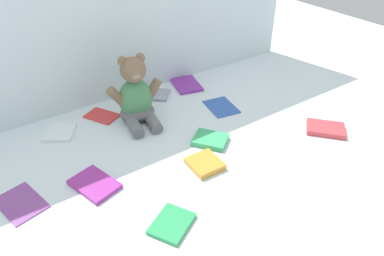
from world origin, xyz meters
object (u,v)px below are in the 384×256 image
Objects in this scene: teddy_bear at (136,97)px; book_case_9 at (151,94)px; book_case_6 at (95,184)px; book_case_7 at (221,106)px; book_case_10 at (60,133)px; book_case_8 at (326,129)px; book_case_4 at (186,85)px; book_case_5 at (102,115)px; book_case_2 at (205,164)px; book_case_3 at (21,203)px; book_case_0 at (172,224)px; book_case_1 at (210,140)px.

book_case_9 is at bearing 55.82° from teddy_bear.
book_case_7 is at bearing -2.30° from book_case_6.
book_case_7 is at bearing 104.63° from book_case_10.
book_case_8 is 0.90m from book_case_10.
book_case_4 is 0.38m from book_case_5.
book_case_8 reaches higher than book_case_5.
book_case_8 reaches higher than book_case_4.
book_case_8 is (0.45, -0.08, -0.00)m from book_case_2.
book_case_6 is 1.07× the size of book_case_8.
book_case_7 is at bearing -9.03° from teddy_bear.
book_case_3 is 0.75m from book_case_7.
book_case_8 is at bearing -104.82° from book_case_9.
teddy_bear is at bearing -71.01° from book_case_5.
book_case_0 is at bearing 42.27° from book_case_10.
book_case_3 is at bearing -4.18° from book_case_10.
book_case_5 is at bearing 147.97° from teddy_bear.
book_case_2 reaches higher than book_case_10.
book_case_0 is at bearing -124.48° from book_case_5.
book_case_10 is (-0.75, 0.49, -0.00)m from book_case_8.
book_case_0 is at bearing -82.88° from book_case_6.
teddy_bear is 1.83× the size of book_case_7.
book_case_10 is (-0.54, -0.05, -0.00)m from book_case_4.
book_case_5 is (0.06, 0.57, -0.00)m from book_case_0.
book_case_10 is (-0.26, 0.07, -0.08)m from teddy_bear.
book_case_6 is 0.53m from book_case_9.
teddy_bear is at bearing 171.23° from book_case_7.
teddy_bear is at bearing 26.55° from book_case_6.
book_case_2 is 0.96× the size of book_case_10.
book_case_6 reaches higher than book_case_7.
book_case_5 is at bearing 140.44° from book_case_9.
book_case_9 is at bearing 130.41° from book_case_10.
book_case_6 is 0.30m from book_case_10.
teddy_bear reaches higher than book_case_2.
book_case_4 is at bearing 103.48° from book_case_7.
book_case_0 is at bearing -97.89° from teddy_bear.
teddy_bear is at bearing -170.05° from book_case_3.
teddy_bear reaches higher than book_case_5.
book_case_4 is 1.00× the size of book_case_9.
book_case_2 is at bearing -35.18° from book_case_6.
book_case_2 is 0.52m from book_case_4.
book_case_9 is (-0.37, 0.55, -0.00)m from book_case_8.
book_case_8 is at bearing 171.60° from book_case_2.
book_case_1 is at bearing 160.31° from book_case_3.
book_case_9 is (0.28, 0.61, -0.00)m from book_case_0.
book_case_0 is 0.85× the size of book_case_8.
book_case_6 is (-0.30, 0.10, -0.00)m from book_case_2.
book_case_9 is (-0.16, 0.01, -0.00)m from book_case_4.
book_case_1 is 0.92× the size of book_case_5.
book_case_3 is 0.79m from book_case_4.
book_case_1 is 1.12× the size of book_case_2.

